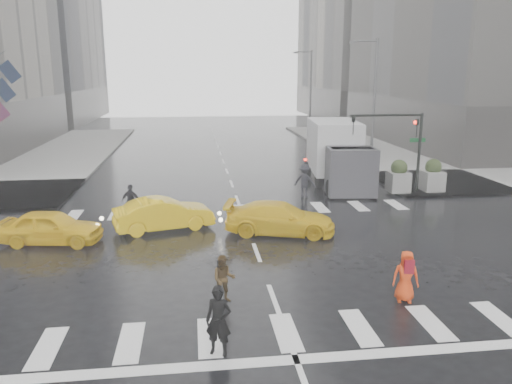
{
  "coord_description": "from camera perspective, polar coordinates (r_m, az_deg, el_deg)",
  "views": [
    {
      "loc": [
        -2.28,
        -17.65,
        6.64
      ],
      "look_at": [
        0.23,
        2.0,
        1.86
      ],
      "focal_mm": 35.0,
      "sensor_mm": 36.0,
      "label": 1
    }
  ],
  "objects": [
    {
      "name": "road_markings",
      "position": [
        18.99,
        0.08,
        -6.89
      ],
      "size": [
        18.0,
        48.0,
        0.01
      ],
      "primitive_type": null,
      "color": "silver",
      "rests_on": "ground"
    },
    {
      "name": "pedestrian_orange",
      "position": [
        15.54,
        16.75,
        -9.17
      ],
      "size": [
        0.87,
        0.68,
        1.55
      ],
      "rotation": [
        0.0,
        0.0,
        -0.28
      ],
      "color": "#E53D10",
      "rests_on": "ground"
    },
    {
      "name": "traffic_signal_pole",
      "position": [
        28.24,
        16.43,
        6.04
      ],
      "size": [
        4.45,
        0.42,
        4.5
      ],
      "color": "black",
      "rests_on": "ground"
    },
    {
      "name": "pedestrian_far_b",
      "position": [
        26.99,
        5.6,
        1.26
      ],
      "size": [
        1.36,
        1.16,
        1.84
      ],
      "primitive_type": "imported",
      "rotation": [
        0.0,
        0.0,
        2.63
      ],
      "color": "black",
      "rests_on": "ground"
    },
    {
      "name": "taxi_front",
      "position": [
        21.35,
        -22.38,
        -3.73
      ],
      "size": [
        4.14,
        2.16,
        1.34
      ],
      "primitive_type": "imported",
      "rotation": [
        0.0,
        0.0,
        1.42
      ],
      "color": "yellow",
      "rests_on": "ground"
    },
    {
      "name": "street_lamp_near",
      "position": [
        38.03,
        13.18,
        10.65
      ],
      "size": [
        2.15,
        0.22,
        9.0
      ],
      "color": "#59595B",
      "rests_on": "ground"
    },
    {
      "name": "pedestrian_brown",
      "position": [
        14.89,
        -3.71,
        -9.89
      ],
      "size": [
        0.72,
        0.57,
        1.44
      ],
      "primitive_type": "imported",
      "rotation": [
        0.0,
        0.0,
        -0.03
      ],
      "color": "#453318",
      "rests_on": "ground"
    },
    {
      "name": "ground",
      "position": [
        18.99,
        0.08,
        -6.91
      ],
      "size": [
        120.0,
        120.0,
        0.0
      ],
      "primitive_type": "plane",
      "color": "black",
      "rests_on": "ground"
    },
    {
      "name": "planter_mid",
      "position": [
        28.76,
        15.97,
        1.68
      ],
      "size": [
        1.1,
        1.1,
        1.8
      ],
      "color": "gray",
      "rests_on": "ground"
    },
    {
      "name": "street_lamp_far",
      "position": [
        57.2,
        6.13,
        11.78
      ],
      "size": [
        2.15,
        0.22,
        9.0
      ],
      "color": "#59595B",
      "rests_on": "ground"
    },
    {
      "name": "sidewalk_ne",
      "position": [
        41.87,
        24.22,
        3.33
      ],
      "size": [
        35.0,
        35.0,
        0.15
      ],
      "primitive_type": "cube",
      "color": "gray",
      "rests_on": "ground"
    },
    {
      "name": "building_ne_far",
      "position": [
        80.59,
        16.63,
        19.88
      ],
      "size": [
        26.05,
        26.05,
        36.0
      ],
      "color": "gray",
      "rests_on": "ground"
    },
    {
      "name": "planter_east",
      "position": [
        29.6,
        19.54,
        1.75
      ],
      "size": [
        1.1,
        1.1,
        1.8
      ],
      "color": "gray",
      "rests_on": "ground"
    },
    {
      "name": "pedestrian_far_a",
      "position": [
        23.77,
        -14.08,
        -1.06
      ],
      "size": [
        1.09,
        0.87,
        1.62
      ],
      "primitive_type": "imported",
      "rotation": [
        0.0,
        0.0,
        2.79
      ],
      "color": "black",
      "rests_on": "ground"
    },
    {
      "name": "box_truck",
      "position": [
        29.91,
        9.34,
        4.49
      ],
      "size": [
        2.67,
        7.13,
        3.79
      ],
      "rotation": [
        0.0,
        0.0,
        -0.11
      ],
      "color": "silver",
      "rests_on": "ground"
    },
    {
      "name": "taxi_mid",
      "position": [
        21.82,
        -10.5,
        -2.49
      ],
      "size": [
        4.45,
        2.52,
        1.39
      ],
      "primitive_type": "imported",
      "rotation": [
        0.0,
        0.0,
        1.84
      ],
      "color": "yellow",
      "rests_on": "ground"
    },
    {
      "name": "taxi_rear",
      "position": [
        20.98,
        2.74,
        -3.0
      ],
      "size": [
        4.39,
        2.81,
        1.33
      ],
      "primitive_type": "imported",
      "rotation": [
        0.0,
        0.0,
        1.32
      ],
      "color": "yellow",
      "rests_on": "ground"
    },
    {
      "name": "pedestrian_black",
      "position": [
        11.97,
        -4.36,
        -11.43
      ],
      "size": [
        1.23,
        1.24,
        2.43
      ],
      "rotation": [
        0.0,
        0.0,
        -0.34
      ],
      "color": "black",
      "rests_on": "ground"
    },
    {
      "name": "planter_west",
      "position": [
        28.04,
        12.21,
        1.6
      ],
      "size": [
        1.1,
        1.1,
        1.8
      ],
      "color": "gray",
      "rests_on": "ground"
    }
  ]
}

